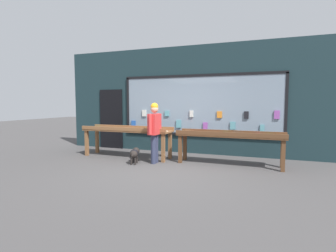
{
  "coord_description": "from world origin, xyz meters",
  "views": [
    {
      "loc": [
        2.35,
        -5.83,
        1.61
      ],
      "look_at": [
        -0.12,
        0.83,
        0.99
      ],
      "focal_mm": 28.0,
      "sensor_mm": 36.0,
      "label": 1
    }
  ],
  "objects_px": {
    "display_table_left": "(127,132)",
    "person_browsing": "(155,128)",
    "display_table_right": "(230,138)",
    "small_dog": "(135,153)"
  },
  "relations": [
    {
      "from": "display_table_right",
      "to": "small_dog",
      "type": "distance_m",
      "value": 2.54
    },
    {
      "from": "small_dog",
      "to": "display_table_left",
      "type": "bearing_deg",
      "value": 27.83
    },
    {
      "from": "display_table_right",
      "to": "small_dog",
      "type": "relative_size",
      "value": 5.11
    },
    {
      "from": "display_table_left",
      "to": "person_browsing",
      "type": "bearing_deg",
      "value": -22.59
    },
    {
      "from": "person_browsing",
      "to": "small_dog",
      "type": "xyz_separation_m",
      "value": [
        -0.48,
        -0.25,
        -0.67
      ]
    },
    {
      "from": "person_browsing",
      "to": "display_table_left",
      "type": "bearing_deg",
      "value": 68.16
    },
    {
      "from": "person_browsing",
      "to": "small_dog",
      "type": "bearing_deg",
      "value": 118.02
    },
    {
      "from": "display_table_left",
      "to": "display_table_right",
      "type": "bearing_deg",
      "value": 0.08
    },
    {
      "from": "display_table_right",
      "to": "person_browsing",
      "type": "height_order",
      "value": "person_browsing"
    },
    {
      "from": "person_browsing",
      "to": "small_dog",
      "type": "distance_m",
      "value": 0.86
    }
  ]
}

